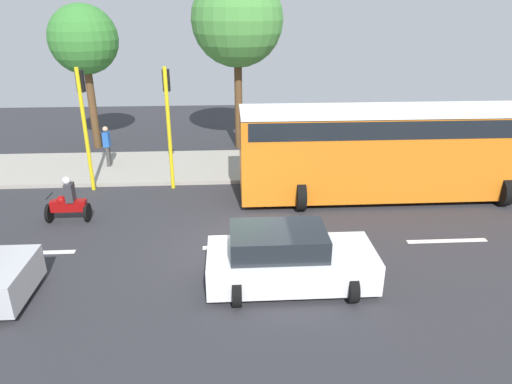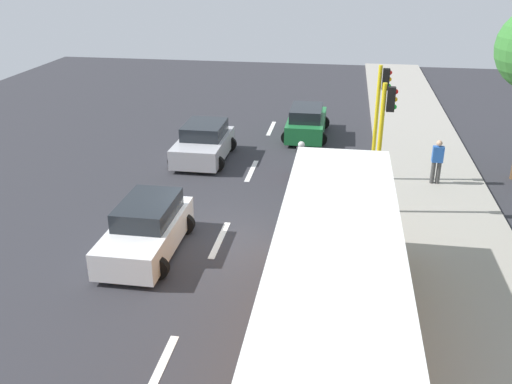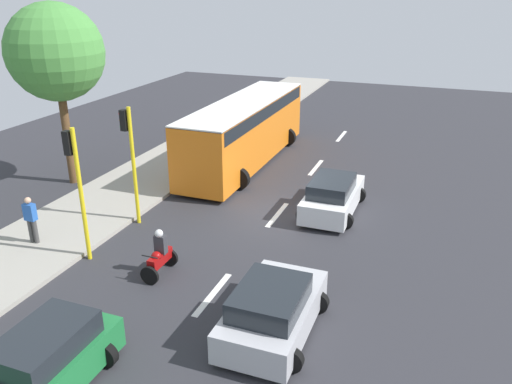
{
  "view_description": "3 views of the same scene",
  "coord_description": "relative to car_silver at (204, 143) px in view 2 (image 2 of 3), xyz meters",
  "views": [
    {
      "loc": [
        -11.68,
        0.35,
        6.52
      ],
      "look_at": [
        1.3,
        -0.41,
        1.17
      ],
      "focal_mm": 32.3,
      "sensor_mm": 36.0,
      "label": 1
    },
    {
      "loc": [
        3.53,
        -15.01,
        8.23
      ],
      "look_at": [
        1.18,
        -0.25,
        1.8
      ],
      "focal_mm": 39.43,
      "sensor_mm": 36.0,
      "label": 2
    },
    {
      "loc": [
        -5.82,
        17.7,
        8.59
      ],
      "look_at": [
        0.59,
        0.84,
        1.22
      ],
      "focal_mm": 36.24,
      "sensor_mm": 36.0,
      "label": 3
    }
  ],
  "objects": [
    {
      "name": "pedestrian_near_signal",
      "position": [
        9.35,
        -1.63,
        0.35
      ],
      "size": [
        0.4,
        0.24,
        1.69
      ],
      "color": "#3F3F3F",
      "rests_on": "sidewalk"
    },
    {
      "name": "sidewalk",
      "position": [
        9.25,
        -7.09,
        -0.64
      ],
      "size": [
        4.0,
        60.0,
        0.15
      ],
      "primitive_type": "cube",
      "color": "#9E998E",
      "rests_on": "ground"
    },
    {
      "name": "ground_plane",
      "position": [
        2.25,
        -7.09,
        -0.76
      ],
      "size": [
        40.0,
        60.0,
        0.1
      ],
      "primitive_type": "cube",
      "color": "#2D2D33"
    },
    {
      "name": "lane_stripe_south",
      "position": [
        2.25,
        -1.09,
        -0.7
      ],
      "size": [
        0.2,
        2.4,
        0.01
      ],
      "primitive_type": "cube",
      "color": "white",
      "rests_on": "ground"
    },
    {
      "name": "car_green",
      "position": [
        4.08,
        3.86,
        -0.0
      ],
      "size": [
        2.13,
        4.04,
        1.52
      ],
      "color": "#1E7238",
      "rests_on": "ground"
    },
    {
      "name": "lane_stripe_mid",
      "position": [
        2.25,
        -7.09,
        -0.7
      ],
      "size": [
        0.2,
        2.4,
        0.01
      ],
      "primitive_type": "cube",
      "color": "white",
      "rests_on": "ground"
    },
    {
      "name": "city_bus",
      "position": [
        5.84,
        -12.59,
        1.14
      ],
      "size": [
        3.2,
        11.0,
        3.16
      ],
      "color": "orange",
      "rests_on": "ground"
    },
    {
      "name": "lane_stripe_north",
      "position": [
        2.25,
        -13.09,
        -0.7
      ],
      "size": [
        0.2,
        2.4,
        0.01
      ],
      "primitive_type": "cube",
      "color": "white",
      "rests_on": "ground"
    },
    {
      "name": "traffic_light_midblock",
      "position": [
        7.09,
        -1.56,
        2.22
      ],
      "size": [
        0.49,
        0.24,
        4.5
      ],
      "color": "yellow",
      "rests_on": "ground"
    },
    {
      "name": "lane_stripe_far_south",
      "position": [
        2.25,
        4.91,
        -0.7
      ],
      "size": [
        0.2,
        2.4,
        0.01
      ],
      "primitive_type": "cube",
      "color": "white",
      "rests_on": "ground"
    },
    {
      "name": "car_silver",
      "position": [
        0.0,
        0.0,
        0.0
      ],
      "size": [
        2.36,
        3.83,
        1.52
      ],
      "color": "#B7B7BC",
      "rests_on": "ground"
    },
    {
      "name": "traffic_light_corner",
      "position": [
        7.09,
        -4.54,
        2.22
      ],
      "size": [
        0.49,
        0.24,
        4.5
      ],
      "color": "yellow",
      "rests_on": "ground"
    },
    {
      "name": "car_white",
      "position": [
        0.29,
        -8.09,
        -0.0
      ],
      "size": [
        2.2,
        4.09,
        1.52
      ],
      "color": "white",
      "rests_on": "ground"
    },
    {
      "name": "motorcycle",
      "position": [
        4.27,
        -1.55,
        -0.07
      ],
      "size": [
        0.6,
        1.3,
        1.53
      ],
      "color": "black",
      "rests_on": "ground"
    }
  ]
}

